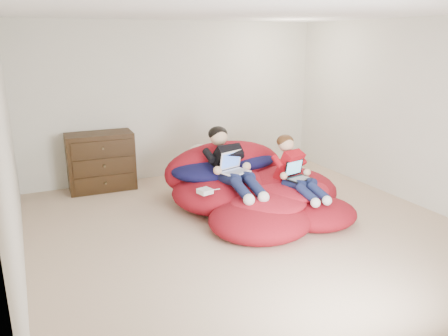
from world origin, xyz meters
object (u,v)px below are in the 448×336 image
beanbag_pile (252,189)px  older_boy (229,161)px  laptop_black (297,174)px  laptop_white (233,167)px  younger_boy (295,167)px  dresser (101,161)px

beanbag_pile → older_boy: bearing=173.7°
beanbag_pile → laptop_black: 0.68m
laptop_black → laptop_white: bearing=151.3°
younger_boy → beanbag_pile: bearing=131.9°
older_boy → laptop_black: (0.71, -0.52, -0.12)m
laptop_white → beanbag_pile: bearing=15.1°
older_boy → laptop_white: bearing=-90.0°
laptop_white → older_boy: bearing=90.0°
older_boy → younger_boy: 0.85m
dresser → older_boy: bearing=-49.2°
dresser → laptop_white: dresser is taller
beanbag_pile → younger_boy: younger_boy is taller
beanbag_pile → older_boy: (-0.33, 0.04, 0.42)m
dresser → older_boy: 2.13m
dresser → laptop_white: size_ratio=2.48×
dresser → laptop_black: size_ratio=2.87×
beanbag_pile → laptop_white: bearing=-164.9°
laptop_white → laptop_black: size_ratio=1.16×
beanbag_pile → younger_boy: 0.68m
older_boy → younger_boy: older_boy is taller
older_boy → beanbag_pile: bearing=-6.3°
dresser → younger_boy: 2.95m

